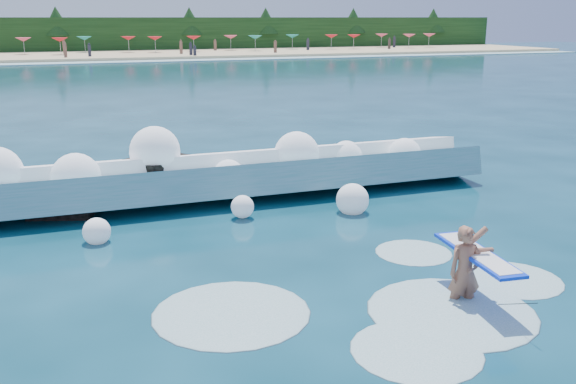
# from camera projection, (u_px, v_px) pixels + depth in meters

# --- Properties ---
(ground) EXTENTS (200.00, 200.00, 0.00)m
(ground) POSITION_uv_depth(u_px,v_px,m) (251.00, 284.00, 12.46)
(ground) COLOR #07303B
(ground) RESTS_ON ground
(beach) EXTENTS (140.00, 20.00, 0.40)m
(beach) POSITION_uv_depth(u_px,v_px,m) (73.00, 56.00, 82.96)
(beach) COLOR tan
(beach) RESTS_ON ground
(wet_band) EXTENTS (140.00, 5.00, 0.08)m
(wet_band) POSITION_uv_depth(u_px,v_px,m) (78.00, 62.00, 73.05)
(wet_band) COLOR silver
(wet_band) RESTS_ON ground
(treeline) EXTENTS (140.00, 4.00, 5.00)m
(treeline) POSITION_uv_depth(u_px,v_px,m) (69.00, 35.00, 91.40)
(treeline) COLOR black
(treeline) RESTS_ON ground
(breaking_wave) EXTENTS (17.63, 2.76, 1.52)m
(breaking_wave) POSITION_uv_depth(u_px,v_px,m) (190.00, 181.00, 18.18)
(breaking_wave) COLOR teal
(breaking_wave) RESTS_ON ground
(rock_cluster) EXTENTS (8.06, 3.14, 1.24)m
(rock_cluster) POSITION_uv_depth(u_px,v_px,m) (48.00, 193.00, 17.38)
(rock_cluster) COLOR black
(rock_cluster) RESTS_ON ground
(surfer_with_board) EXTENTS (1.02, 2.91, 1.72)m
(surfer_with_board) POSITION_uv_depth(u_px,v_px,m) (468.00, 268.00, 11.56)
(surfer_with_board) COLOR #995F47
(surfer_with_board) RESTS_ON ground
(wave_spray) EXTENTS (14.81, 4.60, 2.13)m
(wave_spray) POSITION_uv_depth(u_px,v_px,m) (173.00, 167.00, 17.87)
(wave_spray) COLOR white
(wave_spray) RESTS_ON ground
(surf_foam) EXTENTS (9.24, 5.66, 0.15)m
(surf_foam) POSITION_uv_depth(u_px,v_px,m) (394.00, 307.00, 11.46)
(surf_foam) COLOR silver
(surf_foam) RESTS_ON ground
(beach_umbrellas) EXTENTS (111.85, 6.73, 0.50)m
(beach_umbrellas) POSITION_uv_depth(u_px,v_px,m) (72.00, 39.00, 83.87)
(beach_umbrellas) COLOR red
(beach_umbrellas) RESTS_ON ground
(beachgoers) EXTENTS (103.75, 13.30, 1.94)m
(beachgoers) POSITION_uv_depth(u_px,v_px,m) (144.00, 49.00, 82.80)
(beachgoers) COLOR #3F332D
(beachgoers) RESTS_ON ground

